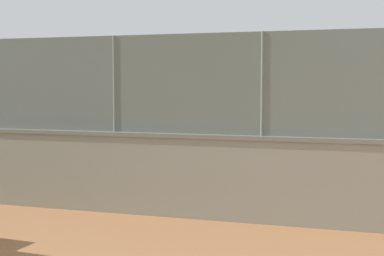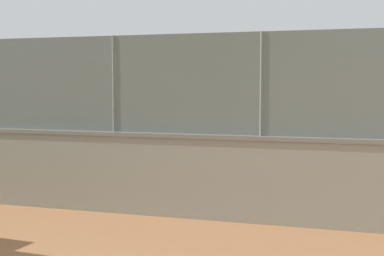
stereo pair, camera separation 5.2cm
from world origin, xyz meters
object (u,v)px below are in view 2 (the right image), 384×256
Objects in this scene: player_at_service_line at (211,125)px; sports_ball at (263,166)px; player_near_wall_returning at (275,130)px; courtside_bench at (83,175)px; spare_ball_by_wall at (133,191)px; player_foreground_swinging at (110,145)px.

player_at_service_line reaches higher than sports_ball.
courtside_bench is at bearing 64.09° from player_near_wall_returning.
player_at_service_line is at bearing -93.63° from courtside_bench.
spare_ball_by_wall is (2.38, 4.84, -0.00)m from sports_ball.
player_at_service_line is at bearing -60.34° from sports_ball.
player_near_wall_returning is at bearing -115.91° from courtside_bench.
player_near_wall_returning is 7.63m from spare_ball_by_wall.
player_foreground_swinging is at bearing 52.51° from player_near_wall_returning.
player_near_wall_returning reaches higher than player_at_service_line.
player_at_service_line is at bearing -97.06° from player_foreground_swinging.
player_foreground_swinging reaches higher than courtside_bench.
courtside_bench reaches higher than spare_ball_by_wall.
spare_ball_by_wall is (2.48, 7.15, -0.93)m from player_near_wall_returning.
courtside_bench is (1.14, 0.29, 0.38)m from spare_ball_by_wall.
player_near_wall_returning is at bearing -109.14° from spare_ball_by_wall.
player_at_service_line is 5.87m from sports_ball.
player_at_service_line is 9.82× the size of spare_ball_by_wall.
player_near_wall_returning is 1.08× the size of player_foreground_swinging.
player_foreground_swinging is 0.97× the size of player_at_service_line.
player_near_wall_returning is at bearing -127.49° from player_foreground_swinging.
spare_ball_by_wall is 1.23m from courtside_bench.
player_at_service_line is 9.93m from spare_ball_by_wall.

